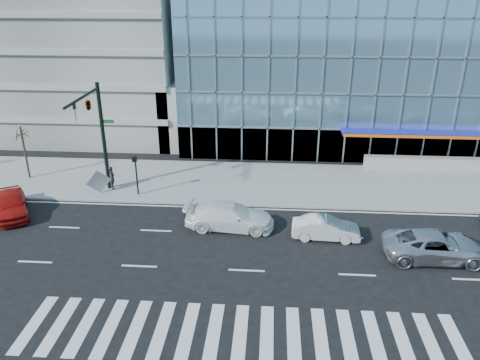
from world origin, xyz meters
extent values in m
plane|color=black|center=(0.00, 0.00, 0.00)|extent=(160.00, 160.00, 0.00)
cube|color=gray|center=(0.00, 8.00, 0.07)|extent=(120.00, 8.00, 0.15)
cube|color=#75A9C3|center=(14.00, 26.00, 7.50)|extent=(42.00, 26.00, 15.00)
cube|color=gray|center=(-20.00, 26.00, 10.00)|extent=(24.00, 24.00, 20.00)
cube|color=gray|center=(-6.00, 18.00, 3.00)|extent=(6.00, 8.00, 6.00)
cylinder|color=black|center=(-11.00, 6.00, 4.15)|extent=(0.28, 0.28, 8.00)
cylinder|color=black|center=(-11.00, 3.20, 7.75)|extent=(0.18, 5.60, 0.18)
imported|color=black|center=(-11.00, 1.80, 7.15)|extent=(0.18, 0.22, 1.10)
imported|color=black|center=(-11.00, 4.00, 7.15)|extent=(0.48, 2.24, 0.90)
cube|color=#0C591E|center=(-10.55, 6.00, 5.35)|extent=(0.90, 0.05, 0.25)
cylinder|color=black|center=(-8.50, 5.00, 1.65)|extent=(0.12, 0.12, 3.00)
cube|color=black|center=(-8.50, 4.85, 2.95)|extent=(0.30, 0.25, 0.35)
cylinder|color=#332319|center=(-18.00, 7.50, 2.25)|extent=(0.16, 0.16, 4.20)
ellipsoid|color=#332319|center=(-18.00, 7.50, 3.93)|extent=(1.10, 1.10, 0.90)
imported|color=silver|center=(10.64, -2.01, 0.81)|extent=(5.88, 2.78, 1.62)
imported|color=white|center=(-1.36, 0.76, 0.82)|extent=(5.76, 2.57, 1.64)
imported|color=silver|center=(4.64, -0.16, 0.68)|extent=(4.20, 1.65, 1.36)
imported|color=#AD100D|center=(-16.19, 1.48, 0.82)|extent=(4.12, 5.11, 1.64)
imported|color=black|center=(-10.69, 5.94, 1.03)|extent=(0.56, 0.72, 1.76)
cube|color=#9A9A9A|center=(-11.38, 5.00, 1.07)|extent=(1.62, 0.96, 1.84)
camera|label=1|loc=(1.15, -25.56, 14.74)|focal=35.00mm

